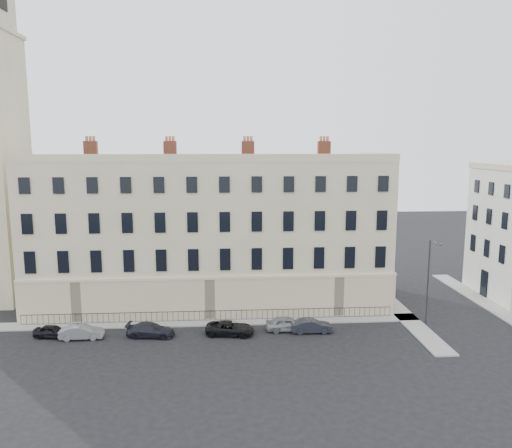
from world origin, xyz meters
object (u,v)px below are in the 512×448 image
object	(u,v)px
car_c	(151,330)
car_d	(230,328)
car_e	(287,324)
car_a	(53,331)
streetlamp	(429,278)
car_b	(82,332)
car_f	(311,326)

from	to	relation	value
car_c	car_d	bearing A→B (deg)	-83.52
car_d	car_e	size ratio (longest dim) A/B	1.11
car_e	car_d	bearing A→B (deg)	96.61
car_a	streetlamp	bearing A→B (deg)	-78.23
car_e	streetlamp	distance (m)	13.93
car_a	car_b	xyz separation A→B (m)	(2.60, -0.45, 0.05)
streetlamp	car_f	bearing A→B (deg)	-154.80
car_a	car_e	bearing A→B (deg)	-79.71
car_c	car_a	bearing A→B (deg)	94.32
car_e	car_f	bearing A→B (deg)	-103.99
car_f	car_b	bearing A→B (deg)	90.17
car_a	car_c	xyz separation A→B (m)	(8.49, -0.36, 0.05)
car_a	car_f	distance (m)	22.74
car_f	car_d	bearing A→B (deg)	90.20
car_b	car_c	bearing A→B (deg)	-91.27
car_d	car_f	distance (m)	7.29
car_a	car_b	size ratio (longest dim) A/B	0.88
car_f	streetlamp	xyz separation A→B (m)	(11.25, 1.54, 3.80)
car_d	car_f	bearing A→B (deg)	-80.63
car_c	car_f	distance (m)	14.24
car_b	car_e	bearing A→B (deg)	-90.12
car_b	car_f	bearing A→B (deg)	-91.87
car_a	streetlamp	distance (m)	34.22
car_c	car_f	xyz separation A→B (m)	(14.24, 0.01, 0.00)
car_e	car_f	world-z (taller)	car_e
car_b	car_e	xyz separation A→B (m)	(18.01, 0.64, 0.05)
car_c	car_f	bearing A→B (deg)	-83.23
car_a	car_e	size ratio (longest dim) A/B	0.84
car_b	streetlamp	size ratio (longest dim) A/B	0.47
car_c	car_d	distance (m)	6.95
car_f	streetlamp	bearing A→B (deg)	-82.34
car_a	car_d	distance (m)	15.45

